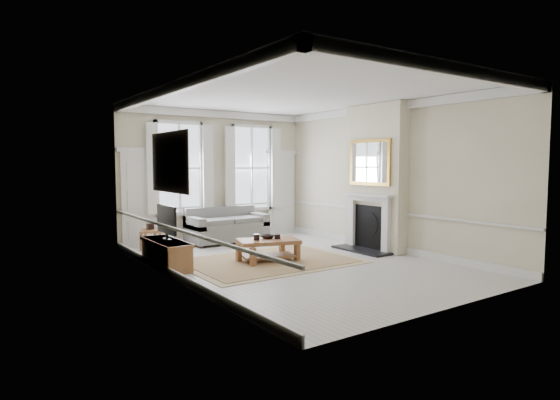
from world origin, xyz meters
TOP-DOWN VIEW (x-y plane):
  - floor at (0.00, 0.00)m, footprint 7.20×7.20m
  - ceiling at (0.00, 0.00)m, footprint 7.20×7.20m
  - back_wall at (0.00, 3.60)m, footprint 5.20×0.00m
  - left_wall at (-2.60, 0.00)m, footprint 0.00×7.20m
  - right_wall at (2.60, 0.00)m, footprint 0.00×7.20m
  - window_left at (-1.05, 3.55)m, footprint 1.26×0.20m
  - window_right at (1.05, 3.55)m, footprint 1.26×0.20m
  - door_left at (-2.05, 3.56)m, footprint 0.90×0.08m
  - door_right at (2.05, 3.56)m, footprint 0.90×0.08m
  - painting at (-2.56, 0.30)m, footprint 0.05×1.66m
  - chimney_breast at (2.43, 0.20)m, footprint 0.35×1.70m
  - hearth at (2.00, 0.20)m, footprint 0.55×1.50m
  - fireplace at (2.20, 0.20)m, footprint 0.21×1.45m
  - mirror at (2.21, 0.20)m, footprint 0.06×1.26m
  - sofa at (0.02, 3.11)m, footprint 2.00×0.98m
  - side_table at (-2.02, 2.96)m, footprint 0.53×0.53m
  - rug at (-0.40, 0.47)m, footprint 3.50×2.60m
  - coffee_table at (-0.40, 0.47)m, footprint 1.39×1.05m
  - ceramic_pot_a at (-0.65, 0.52)m, footprint 0.13×0.13m
  - ceramic_pot_b at (-0.20, 0.42)m, footprint 0.13×0.13m
  - bowl at (-0.35, 0.57)m, footprint 0.34×0.34m
  - tv_stand at (-2.34, 1.13)m, footprint 0.48×1.50m
  - tv at (-2.32, 1.13)m, footprint 0.08×0.90m

SIDE VIEW (x-z plane):
  - floor at x=0.00m, z-range 0.00..0.00m
  - rug at x=-0.40m, z-range 0.00..0.02m
  - hearth at x=2.00m, z-range 0.00..0.05m
  - tv_stand at x=-2.34m, z-range 0.00..0.54m
  - sofa at x=0.02m, z-range -0.08..0.82m
  - coffee_table at x=-0.40m, z-range 0.15..0.61m
  - side_table at x=-2.02m, z-range 0.15..0.65m
  - bowl at x=-0.35m, z-range 0.46..0.53m
  - ceramic_pot_b at x=-0.20m, z-range 0.46..0.56m
  - ceramic_pot_a at x=-0.65m, z-range 0.46..0.59m
  - fireplace at x=2.20m, z-range 0.07..1.40m
  - tv at x=-2.32m, z-range 0.59..1.27m
  - door_left at x=-2.05m, z-range 0.00..2.30m
  - door_right at x=2.05m, z-range 0.00..2.30m
  - back_wall at x=0.00m, z-range -0.90..4.30m
  - left_wall at x=-2.60m, z-range -1.90..5.30m
  - right_wall at x=2.60m, z-range -1.90..5.30m
  - chimney_breast at x=2.43m, z-range 0.01..3.39m
  - window_left at x=-1.05m, z-range 0.80..3.00m
  - window_right at x=1.05m, z-range 0.80..3.00m
  - painting at x=-2.56m, z-range 1.52..2.58m
  - mirror at x=2.21m, z-range 1.52..2.58m
  - ceiling at x=0.00m, z-range 3.40..3.40m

